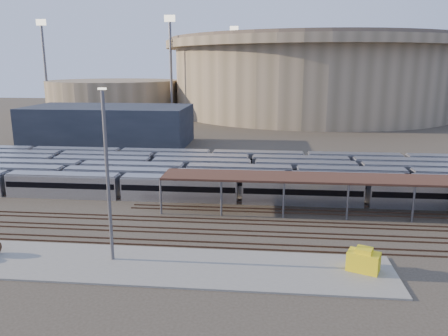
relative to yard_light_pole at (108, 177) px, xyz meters
name	(u,v)px	position (x,y,z in m)	size (l,w,h in m)	color
ground	(216,219)	(9.58, 14.12, -9.40)	(420.00, 420.00, 0.00)	#383026
apron	(152,265)	(4.58, -0.88, -9.30)	(50.00, 9.00, 0.20)	gray
subway_trains	(219,173)	(7.99, 32.62, -7.60)	(124.80, 23.90, 3.60)	silver
inspection_shed	(377,180)	(31.58, 18.12, -4.41)	(60.30, 6.00, 5.30)	#5C5B60
empty_tracks	(212,232)	(9.58, 9.12, -9.31)	(170.00, 9.62, 0.18)	#4C3323
stadium	(311,74)	(34.58, 154.12, 7.07)	(124.00, 124.00, 32.50)	gray
secondary_arena	(114,97)	(-50.42, 144.12, -2.40)	(56.00, 56.00, 14.00)	gray
service_building	(109,125)	(-25.42, 69.12, -4.40)	(42.00, 20.00, 10.00)	#1E232D
floodlight_0	(171,64)	(-20.42, 124.12, 11.25)	(4.00, 1.00, 38.40)	#5C5B60
floodlight_1	(45,64)	(-75.42, 134.12, 11.25)	(4.00, 1.00, 38.40)	#5C5B60
floodlight_3	(234,64)	(-0.42, 174.12, 11.25)	(4.00, 1.00, 38.40)	#5C5B60
yard_light_pole	(108,177)	(0.00, 0.00, 0.00)	(0.80, 0.36, 18.23)	#5C5B60
yellow_equipment	(363,261)	(26.30, -0.06, -8.22)	(3.12, 1.95, 1.95)	yellow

